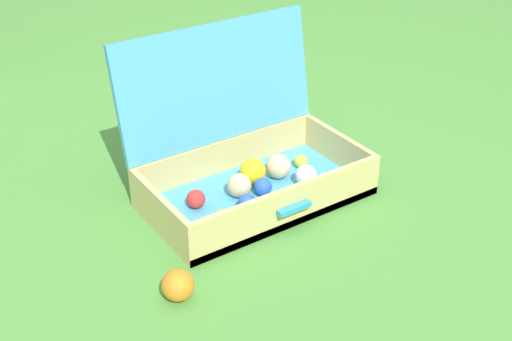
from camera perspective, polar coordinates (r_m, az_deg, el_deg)
The scene contains 3 objects.
ground_plane at distance 2.17m, azimuth -1.52°, elevation -1.68°, with size 16.00×16.00×0.00m, color #4C8C38.
open_suitcase at distance 2.11m, azimuth -0.85°, elevation 0.88°, with size 0.68×0.47×0.50m.
stray_ball_on_grass at distance 1.74m, azimuth -6.55°, elevation -9.51°, with size 0.08×0.08×0.08m, color orange.
Camera 1 is at (-0.98, -1.55, 1.16)m, focal length 47.81 mm.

